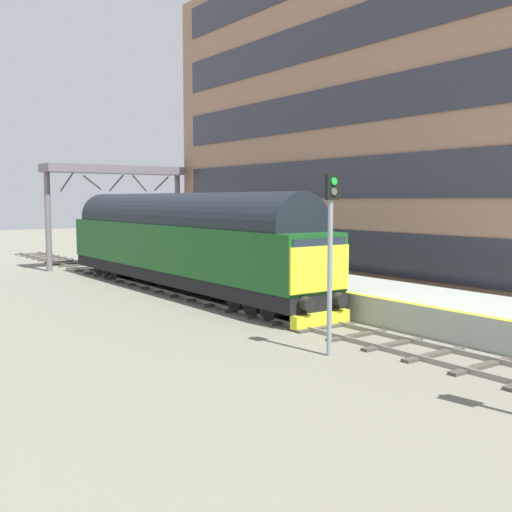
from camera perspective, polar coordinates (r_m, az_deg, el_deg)
name	(u,v)px	position (r m, az deg, el deg)	size (l,w,h in m)	color
ground_plane	(238,307)	(25.08, -1.66, -4.75)	(140.00, 140.00, 0.00)	slate
track_main	(238,305)	(25.07, -1.66, -4.63)	(2.50, 60.00, 0.15)	gray
station_platform	(305,287)	(27.16, 4.63, -2.92)	(4.00, 44.00, 1.01)	#99A498
station_building	(394,109)	(31.14, 12.81, 13.24)	(4.35, 33.99, 17.48)	#A0765E
diesel_locomotive	(178,239)	(29.05, -7.29, 1.54)	(2.74, 20.39, 4.68)	black
signal_post_mid	(331,245)	(17.00, 6.99, 1.00)	(0.44, 0.22, 5.09)	gray
platform_number_sign	(332,259)	(23.44, 7.16, -0.31)	(0.10, 0.44, 1.63)	slate
overhead_footbridge	(116,177)	(40.63, -12.94, 7.21)	(9.30, 2.00, 6.53)	slate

